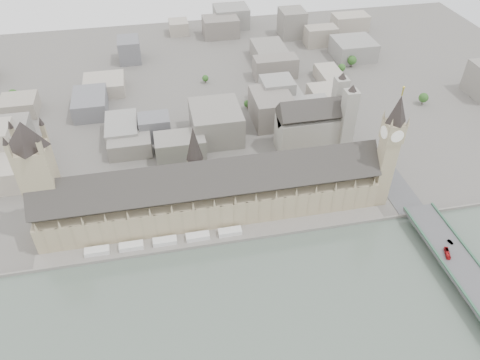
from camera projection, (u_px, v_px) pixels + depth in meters
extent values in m
plane|color=#595651|center=(216.00, 231.00, 366.81)|extent=(900.00, 900.00, 0.00)
cube|color=slate|center=(219.00, 243.00, 354.48)|extent=(600.00, 1.50, 3.00)
cube|color=slate|center=(217.00, 237.00, 360.49)|extent=(270.00, 15.00, 2.00)
cube|color=silver|center=(97.00, 251.00, 345.10)|extent=(18.00, 7.00, 4.00)
cube|color=silver|center=(131.00, 246.00, 348.95)|extent=(18.00, 7.00, 4.00)
cube|color=silver|center=(165.00, 241.00, 352.80)|extent=(18.00, 7.00, 4.00)
cube|color=silver|center=(198.00, 236.00, 356.65)|extent=(18.00, 7.00, 4.00)
cube|color=silver|center=(230.00, 232.00, 360.51)|extent=(18.00, 7.00, 4.00)
cube|color=tan|center=(211.00, 202.00, 374.05)|extent=(265.00, 40.00, 25.00)
cube|color=#312E2B|center=(210.00, 181.00, 359.75)|extent=(265.00, 40.73, 40.73)
cube|color=tan|center=(383.00, 172.00, 374.51)|extent=(12.00, 12.00, 62.00)
cube|color=tan|center=(393.00, 131.00, 349.80)|extent=(14.00, 14.00, 16.00)
cylinder|color=white|center=(402.00, 130.00, 350.91)|extent=(0.60, 10.00, 10.00)
cylinder|color=white|center=(384.00, 132.00, 348.69)|extent=(0.60, 10.00, 10.00)
cylinder|color=white|center=(389.00, 126.00, 355.26)|extent=(10.00, 0.60, 10.00)
cylinder|color=white|center=(397.00, 137.00, 344.34)|extent=(10.00, 0.60, 10.00)
cone|color=#292321|center=(398.00, 109.00, 337.76)|extent=(17.00, 17.00, 22.00)
cylinder|color=gold|center=(403.00, 92.00, 328.89)|extent=(1.00, 1.00, 6.00)
sphere|color=gold|center=(404.00, 87.00, 326.68)|extent=(2.00, 2.00, 2.00)
cone|color=tan|center=(401.00, 112.00, 348.13)|extent=(2.40, 2.40, 8.00)
cone|color=tan|center=(384.00, 114.00, 346.12)|extent=(2.40, 2.40, 8.00)
cone|color=tan|center=(409.00, 121.00, 338.27)|extent=(2.40, 2.40, 8.00)
cone|color=tan|center=(392.00, 123.00, 336.27)|extent=(2.40, 2.40, 8.00)
cube|color=tan|center=(44.00, 191.00, 342.38)|extent=(23.00, 23.00, 80.00)
cone|color=#292321|center=(24.00, 134.00, 310.70)|extent=(30.00, 30.00, 20.00)
cylinder|color=tan|center=(196.00, 169.00, 357.74)|extent=(12.00, 12.00, 20.00)
cone|color=#292321|center=(194.00, 144.00, 342.54)|extent=(13.00, 13.00, 28.00)
cube|color=#474749|center=(468.00, 281.00, 322.18)|extent=(25.00, 325.00, 10.25)
cube|color=gray|center=(308.00, 132.00, 444.25)|extent=(60.00, 28.00, 34.00)
cube|color=#312E2B|center=(310.00, 112.00, 430.32)|extent=(60.00, 28.28, 28.28)
cube|color=gray|center=(338.00, 109.00, 448.78)|extent=(12.00, 12.00, 64.00)
cube|color=gray|center=(347.00, 122.00, 430.59)|extent=(12.00, 12.00, 64.00)
imported|color=red|center=(447.00, 253.00, 333.31)|extent=(5.86, 10.99, 3.00)
imported|color=gray|center=(450.00, 242.00, 342.76)|extent=(2.98, 4.96, 1.54)
imported|color=gray|center=(390.00, 159.00, 421.36)|extent=(3.57, 6.04, 1.64)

